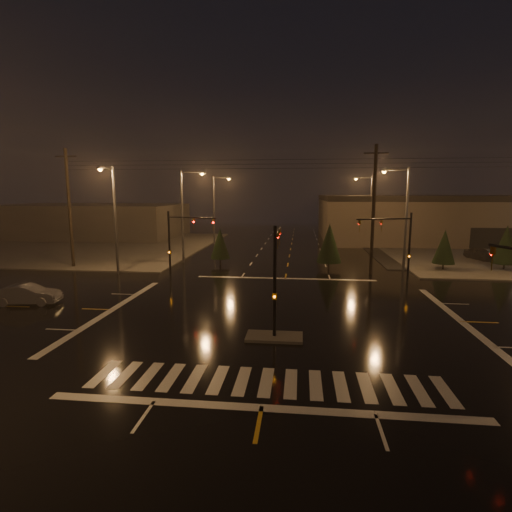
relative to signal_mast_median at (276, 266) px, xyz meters
The scene contains 24 objects.
ground 4.85m from the signal_mast_median, 90.00° to the left, with size 140.00×140.00×0.00m, color black.
sidewalk_nw 44.80m from the signal_mast_median, 132.21° to the left, with size 36.00×36.00×0.12m, color #413F3A.
median_island 3.79m from the signal_mast_median, 90.00° to the right, with size 3.00×1.60×0.15m, color #413F3A.
crosswalk 7.01m from the signal_mast_median, 90.00° to the right, with size 15.00×2.60×0.01m, color beige.
stop_bar_near 8.77m from the signal_mast_median, 90.00° to the right, with size 16.00×0.50×0.01m, color beige.
stop_bar_far 14.56m from the signal_mast_median, 90.00° to the left, with size 16.00×0.50×0.01m, color beige.
retail_building 60.26m from the signal_mast_median, 54.49° to the left, with size 60.20×28.30×7.20m.
commercial_block 57.07m from the signal_mast_median, 127.83° to the left, with size 30.00×18.00×5.60m, color #403C38.
signal_mast_median is the anchor object (origin of this frame).
signal_mast_ne 16.27m from the signal_mast_median, 54.28° to the left, with size 4.84×1.86×6.00m.
signal_mast_nw 16.27m from the signal_mast_median, 125.72° to the left, with size 4.84×1.86×6.00m.
streetlight_1 23.94m from the signal_mast_median, 117.96° to the left, with size 2.77×0.32×10.00m.
streetlight_2 38.78m from the signal_mast_median, 106.79° to the left, with size 2.77×0.32×10.00m.
streetlight_3 22.20m from the signal_mast_median, 59.61° to the left, with size 2.77×0.32×10.00m.
streetlight_4 40.69m from the signal_mast_median, 74.03° to the left, with size 2.77×0.32×10.00m.
streetlight_5 21.53m from the signal_mast_median, 138.30° to the left, with size 0.32×2.77×10.00m.
utility_pole_0 27.95m from the signal_mast_median, 142.19° to the left, with size 2.20×0.32×12.00m.
utility_pole_1 19.00m from the signal_mast_median, 64.89° to the left, with size 2.20×0.32×12.00m.
conifer_0 25.08m from the signal_mast_median, 51.86° to the left, with size 2.15×2.15×4.06m.
conifer_1 29.62m from the signal_mast_median, 43.45° to the left, with size 2.42×2.42×4.48m.
conifer_3 21.52m from the signal_mast_median, 109.56° to the left, with size 2.07×2.07×3.94m.
conifer_4 19.59m from the signal_mast_median, 77.63° to the left, with size 2.50×2.50×4.61m.
car_parked 34.37m from the signal_mast_median, 50.47° to the left, with size 1.68×4.18×1.42m, color black.
car_crossing 18.06m from the signal_mast_median, 168.05° to the left, with size 1.49×4.27×1.41m, color slate.
Camera 1 is at (1.28, -24.23, 7.66)m, focal length 28.00 mm.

